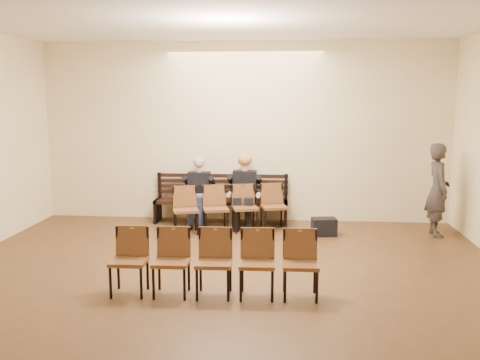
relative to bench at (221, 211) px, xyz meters
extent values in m
plane|color=brown|center=(0.43, -4.65, -0.23)|extent=(10.00, 10.00, 0.00)
cube|color=#F8E6B2|center=(0.43, 0.35, 1.52)|extent=(8.00, 0.02, 3.50)
cube|color=black|center=(0.00, 0.00, 0.00)|extent=(2.60, 0.90, 0.45)
cube|color=silver|center=(-0.46, -0.29, 0.34)|extent=(0.36, 0.31, 0.22)
cylinder|color=silver|center=(0.55, -0.32, 0.34)|extent=(0.08, 0.08, 0.23)
cube|color=black|center=(1.95, -0.78, -0.07)|extent=(0.46, 0.35, 0.31)
imported|color=#37312D|center=(3.93, -0.60, 0.72)|extent=(0.48, 0.71, 1.89)
cube|color=brown|center=(0.25, -0.65, 0.20)|extent=(2.12, 0.99, 0.85)
cube|color=brown|center=(0.39, -3.84, 0.19)|extent=(2.58, 0.53, 0.84)
camera|label=1|loc=(1.27, -10.13, 2.24)|focal=40.00mm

